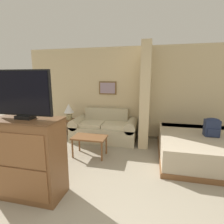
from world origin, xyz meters
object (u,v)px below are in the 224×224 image
(coffee_table, at_px, (90,139))
(tv, at_px, (23,95))
(couch, at_px, (104,129))
(table_lamp, at_px, (69,110))
(bed, at_px, (201,147))
(tv_dresser, at_px, (29,158))
(backpack, at_px, (212,127))

(coffee_table, height_order, tv, tv)
(couch, height_order, table_lamp, table_lamp)
(coffee_table, relative_size, bed, 0.37)
(coffee_table, relative_size, table_lamp, 1.62)
(couch, distance_m, tv, 2.84)
(couch, relative_size, table_lamp, 3.92)
(coffee_table, height_order, table_lamp, table_lamp)
(coffee_table, xyz_separation_m, tv_dresser, (-0.39, -1.47, 0.20))
(table_lamp, height_order, tv_dresser, tv_dresser)
(table_lamp, height_order, backpack, table_lamp)
(tv_dresser, height_order, bed, tv_dresser)
(backpack, bearing_deg, tv, -147.24)
(table_lamp, relative_size, bed, 0.23)
(tv, xyz_separation_m, bed, (2.82, 1.91, -1.27))
(table_lamp, bearing_deg, coffee_table, -46.08)
(couch, xyz_separation_m, tv_dresser, (-0.44, -2.54, 0.27))
(backpack, bearing_deg, coffee_table, -170.00)
(coffee_table, relative_size, backpack, 1.91)
(couch, relative_size, tv, 2.13)
(couch, distance_m, tv_dresser, 2.59)
(tv_dresser, relative_size, backpack, 3.01)
(coffee_table, bearing_deg, backpack, 10.00)
(couch, distance_m, table_lamp, 1.18)
(tv, bearing_deg, couch, 80.16)
(bed, relative_size, backpack, 5.14)
(couch, height_order, bed, couch)
(couch, bearing_deg, bed, -14.73)
(coffee_table, bearing_deg, bed, 10.27)
(couch, relative_size, coffee_table, 2.41)
(table_lamp, bearing_deg, tv_dresser, -76.15)
(tv, distance_m, backpack, 3.65)
(tv_dresser, bearing_deg, coffee_table, 75.03)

